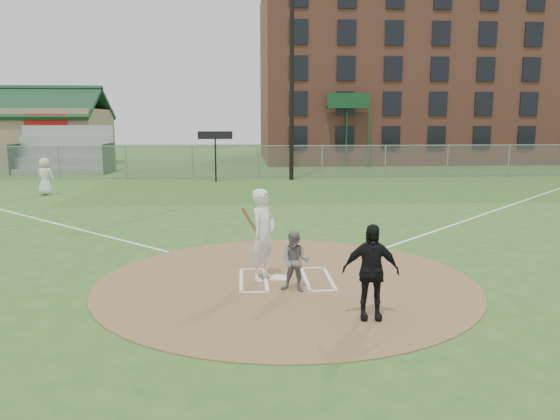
{
  "coord_description": "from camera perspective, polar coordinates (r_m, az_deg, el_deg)",
  "views": [
    {
      "loc": [
        -0.94,
        -11.69,
        3.57
      ],
      "look_at": [
        0.0,
        2.0,
        1.3
      ],
      "focal_mm": 35.0,
      "sensor_mm": 36.0,
      "label": 1
    }
  ],
  "objects": [
    {
      "name": "home_plate",
      "position": [
        12.47,
        0.03,
        -7.08
      ],
      "size": [
        0.52,
        0.52,
        0.03
      ],
      "primitive_type": "cube",
      "rotation": [
        0.0,
        0.0,
        -0.27
      ],
      "color": "white",
      "rests_on": "dirt_circle"
    },
    {
      "name": "outfield_fence",
      "position": [
        33.8,
        -2.34,
        5.06
      ],
      "size": [
        56.08,
        0.08,
        2.03
      ],
      "color": "slate",
      "rests_on": "ground"
    },
    {
      "name": "umpire",
      "position": [
        9.96,
        9.45,
        -6.36
      ],
      "size": [
        1.06,
        0.52,
        1.74
      ],
      "primitive_type": "imported",
      "rotation": [
        0.0,
        0.0,
        -0.1
      ],
      "color": "black",
      "rests_on": "dirt_circle"
    },
    {
      "name": "foul_line_third",
      "position": [
        22.49,
        -24.88,
        -0.61
      ],
      "size": [
        17.04,
        17.04,
        0.01
      ],
      "primitive_type": "cube",
      "rotation": [
        0.0,
        0.0,
        0.79
      ],
      "color": "white",
      "rests_on": "ground"
    },
    {
      "name": "ground",
      "position": [
        12.27,
        0.65,
        -7.54
      ],
      "size": [
        140.0,
        140.0,
        0.0
      ],
      "primitive_type": "plane",
      "color": "#316020",
      "rests_on": "ground"
    },
    {
      "name": "brick_warehouse",
      "position": [
        52.62,
        15.27,
        13.36
      ],
      "size": [
        30.0,
        17.17,
        15.0
      ],
      "color": "#94523F",
      "rests_on": "ground"
    },
    {
      "name": "bleachers",
      "position": [
        39.82,
        -21.69,
        5.89
      ],
      "size": [
        6.08,
        3.2,
        3.2
      ],
      "color": "#B7BABF",
      "rests_on": "ground"
    },
    {
      "name": "batters_boxes",
      "position": [
        12.4,
        0.59,
        -7.22
      ],
      "size": [
        2.08,
        1.88,
        0.01
      ],
      "color": "white",
      "rests_on": "dirt_circle"
    },
    {
      "name": "clubhouse",
      "position": [
        47.85,
        -25.03,
        7.11
      ],
      "size": [
        12.2,
        8.71,
        6.23
      ],
      "color": "#9F866C",
      "rests_on": "ground"
    },
    {
      "name": "scoreboard_sign",
      "position": [
        31.95,
        -6.79,
        7.21
      ],
      "size": [
        2.0,
        0.1,
        2.93
      ],
      "color": "black",
      "rests_on": "ground"
    },
    {
      "name": "foul_line_first",
      "position": [
        23.24,
        21.45,
        -0.09
      ],
      "size": [
        17.04,
        17.04,
        0.01
      ],
      "primitive_type": "cube",
      "rotation": [
        0.0,
        0.0,
        -0.79
      ],
      "color": "white",
      "rests_on": "ground"
    },
    {
      "name": "dirt_circle",
      "position": [
        12.26,
        0.65,
        -7.49
      ],
      "size": [
        8.4,
        8.4,
        0.02
      ],
      "primitive_type": "cylinder",
      "color": "olive",
      "rests_on": "ground"
    },
    {
      "name": "ondeck_player",
      "position": [
        28.46,
        -23.33,
        3.23
      ],
      "size": [
        0.98,
        0.75,
        1.79
      ],
      "primitive_type": "imported",
      "rotation": [
        0.0,
        0.0,
        2.91
      ],
      "color": "silver",
      "rests_on": "ground"
    },
    {
      "name": "catcher",
      "position": [
        11.42,
        1.6,
        -5.4
      ],
      "size": [
        0.74,
        0.66,
        1.27
      ],
      "primitive_type": "imported",
      "rotation": [
        0.0,
        0.0,
        -0.34
      ],
      "color": "slate",
      "rests_on": "dirt_circle"
    },
    {
      "name": "light_pole",
      "position": [
        32.97,
        1.23,
        14.69
      ],
      "size": [
        1.2,
        0.3,
        12.22
      ],
      "color": "black",
      "rests_on": "ground"
    },
    {
      "name": "batter_at_plate",
      "position": [
        12.16,
        -1.78,
        -2.59
      ],
      "size": [
        0.93,
        1.11,
        2.05
      ],
      "color": "white",
      "rests_on": "dirt_circle"
    }
  ]
}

